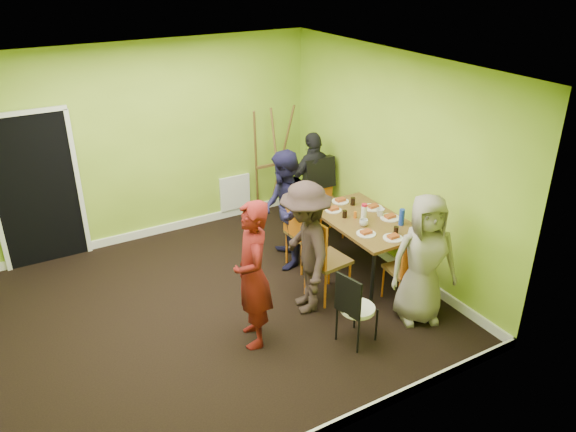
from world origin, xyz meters
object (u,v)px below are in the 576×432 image
Objects in this scene: dining_table at (365,223)px; chair_bentwood at (354,306)px; person_standing at (253,275)px; person_left_near at (305,248)px; chair_left_far at (300,228)px; person_back_end at (314,181)px; chair_left_near at (322,255)px; person_left_far at (284,210)px; blue_bottle at (402,217)px; easel at (272,163)px; person_front_end at (424,260)px; thermos at (364,213)px; chair_back_end at (321,181)px; orange_bottle at (355,215)px; chair_front_end at (409,266)px.

chair_bentwood reaches higher than dining_table.
person_standing is 1.03× the size of person_left_near.
person_left_near is (-0.43, -0.83, 0.21)m from chair_left_far.
person_standing is at bearing 37.51° from person_back_end.
person_left_far is (0.02, 0.95, 0.19)m from chair_left_near.
person_standing is at bearing -173.60° from blue_bottle.
easel reaches higher than person_standing.
person_front_end is at bearing 43.99° from person_left_far.
easel is 2.14m from thermos.
chair_back_end is at bearing 95.39° from blue_bottle.
blue_bottle is at bearing -49.51° from orange_bottle.
person_left_far is (-0.13, 0.19, 0.21)m from chair_left_far.
dining_table is 1.59× the size of chair_front_end.
easel is at bearing 98.62° from chair_front_end.
chair_back_end is 0.16m from person_back_end.
chair_left_far reaches higher than orange_bottle.
chair_left_near is 0.85m from orange_bottle.
chair_bentwood is 0.89m from person_left_near.
person_back_end reaches higher than blue_bottle.
person_back_end is at bearing 85.68° from dining_table.
person_front_end is (-0.22, -2.44, -0.03)m from chair_back_end.
chair_front_end is 0.71m from blue_bottle.
orange_bottle is at bearing 113.05° from person_front_end.
chair_left_near reaches higher than orange_bottle.
thermos is (0.63, -0.50, 0.27)m from chair_left_far.
dining_table is at bearing 125.42° from chair_bentwood.
dining_table is 2.14m from easel.
person_standing is (-1.69, -2.71, -0.05)m from easel.
person_left_near is at bearing -162.72° from dining_table.
person_left_near is (-0.30, -1.02, 0.00)m from person_left_far.
blue_bottle is 2.20m from person_standing.
chair_bentwood is at bearing -129.90° from thermos.
person_left_far is 1.06m from person_left_near.
dining_table is 0.91× the size of person_standing.
chair_back_end reaches higher than blue_bottle.
dining_table is 1.39× the size of chair_left_near.
person_left_near is at bearing -156.31° from orange_bottle.
chair_left_far is at bearing 139.20° from blue_bottle.
blue_bottle reaches higher than dining_table.
orange_bottle is at bearing 73.83° from person_left_far.
dining_table is 1.17m from person_left_near.
chair_front_end is 4.44× the size of blue_bottle.
blue_bottle is (1.30, 0.82, 0.38)m from chair_bentwood.
person_front_end is at bearing 78.36° from person_back_end.
chair_front_end is (0.65, -1.37, -0.06)m from chair_left_far.
person_left_near is at bearing -83.17° from chair_left_near.
person_front_end is (-0.04, -1.15, -0.08)m from thermos.
chair_left_far is 0.78m from chair_left_near.
chair_bentwood is 0.54× the size of person_left_near.
person_standing is (-2.19, -0.25, -0.03)m from blue_bottle.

